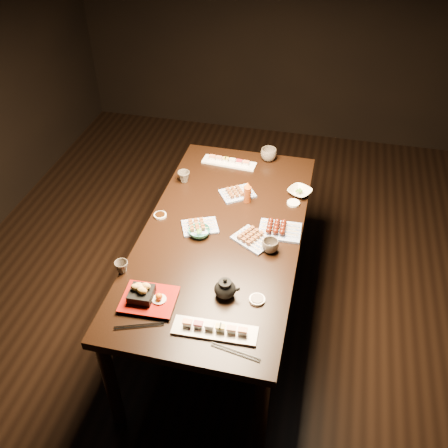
{
  "coord_description": "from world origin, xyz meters",
  "views": [
    {
      "loc": [
        0.51,
        -2.19,
        2.62
      ],
      "look_at": [
        0.0,
        -0.03,
        0.77
      ],
      "focal_mm": 40.0,
      "sensor_mm": 36.0,
      "label": 1
    }
  ],
  "objects": [
    {
      "name": "ground",
      "position": [
        0.0,
        0.0,
        0.0
      ],
      "size": [
        5.0,
        5.0,
        0.0
      ],
      "primitive_type": "plane",
      "color": "black",
      "rests_on": "ground"
    },
    {
      "name": "dining_table",
      "position": [
        0.0,
        -0.08,
        0.38
      ],
      "size": [
        1.05,
        1.87,
        0.75
      ],
      "primitive_type": "cube",
      "rotation": [
        0.0,
        0.0,
        -0.09
      ],
      "color": "black",
      "rests_on": "ground"
    },
    {
      "name": "sushi_platter_near",
      "position": [
        0.14,
        -0.78,
        0.77
      ],
      "size": [
        0.4,
        0.13,
        0.05
      ],
      "primitive_type": null,
      "rotation": [
        0.0,
        0.0,
        0.04
      ],
      "color": "white",
      "rests_on": "dining_table"
    },
    {
      "name": "sushi_platter_far",
      "position": [
        -0.11,
        0.64,
        0.77
      ],
      "size": [
        0.38,
        0.13,
        0.05
      ],
      "primitive_type": null,
      "rotation": [
        0.0,
        0.0,
        3.06
      ],
      "color": "white",
      "rests_on": "dining_table"
    },
    {
      "name": "yakitori_plate_center",
      "position": [
        -0.13,
        -0.07,
        0.78
      ],
      "size": [
        0.24,
        0.22,
        0.05
      ],
      "primitive_type": null,
      "rotation": [
        0.0,
        0.0,
        0.42
      ],
      "color": "#828EB6",
      "rests_on": "dining_table"
    },
    {
      "name": "yakitori_plate_right",
      "position": [
        0.19,
        -0.11,
        0.78
      ],
      "size": [
        0.26,
        0.24,
        0.05
      ],
      "primitive_type": null,
      "rotation": [
        0.0,
        0.0,
        -0.54
      ],
      "color": "#828EB6",
      "rests_on": "dining_table"
    },
    {
      "name": "yakitori_plate_left",
      "position": [
        0.01,
        0.3,
        0.78
      ],
      "size": [
        0.25,
        0.24,
        0.05
      ],
      "primitive_type": null,
      "rotation": [
        0.0,
        0.0,
        0.59
      ],
      "color": "#828EB6",
      "rests_on": "dining_table"
    },
    {
      "name": "tsukune_plate",
      "position": [
        0.33,
        0.0,
        0.78
      ],
      "size": [
        0.24,
        0.18,
        0.06
      ],
      "primitive_type": null,
      "rotation": [
        0.0,
        0.0,
        0.02
      ],
      "color": "#828EB6",
      "rests_on": "dining_table"
    },
    {
      "name": "edamame_bowl_green",
      "position": [
        -0.12,
        -0.13,
        0.77
      ],
      "size": [
        0.15,
        0.15,
        0.04
      ],
      "primitive_type": "imported",
      "rotation": [
        0.0,
        0.0,
        0.18
      ],
      "color": "teal",
      "rests_on": "dining_table"
    },
    {
      "name": "edamame_bowl_cream",
      "position": [
        0.4,
        0.4,
        0.77
      ],
      "size": [
        0.19,
        0.19,
        0.03
      ],
      "primitive_type": "imported",
      "rotation": [
        0.0,
        0.0,
        -0.49
      ],
      "color": "beige",
      "rests_on": "dining_table"
    },
    {
      "name": "tempura_tray",
      "position": [
        -0.22,
        -0.67,
        0.8
      ],
      "size": [
        0.28,
        0.23,
        0.1
      ],
      "primitive_type": null,
      "rotation": [
        0.0,
        0.0,
        0.05
      ],
      "color": "black",
      "rests_on": "dining_table"
    },
    {
      "name": "teacup_near_left",
      "position": [
        -0.43,
        -0.5,
        0.78
      ],
      "size": [
        0.09,
        0.09,
        0.07
      ],
      "primitive_type": "imported",
      "rotation": [
        0.0,
        0.0,
        -0.32
      ],
      "color": "#52483F",
      "rests_on": "dining_table"
    },
    {
      "name": "teacup_mid_right",
      "position": [
        0.3,
        -0.17,
        0.79
      ],
      "size": [
        0.1,
        0.1,
        0.07
      ],
      "primitive_type": "imported",
      "rotation": [
        0.0,
        0.0,
        0.06
      ],
      "color": "#52483F",
      "rests_on": "dining_table"
    },
    {
      "name": "teacup_far_left",
      "position": [
        -0.36,
        0.36,
        0.79
      ],
      "size": [
        0.1,
        0.1,
        0.07
      ],
      "primitive_type": "imported",
      "rotation": [
        0.0,
        0.0,
        -0.45
      ],
      "color": "#52483F",
      "rests_on": "dining_table"
    },
    {
      "name": "teacup_far_right",
      "position": [
        0.14,
        0.75,
        0.79
      ],
      "size": [
        0.13,
        0.13,
        0.09
      ],
      "primitive_type": "imported",
      "rotation": [
        0.0,
        0.0,
        0.26
      ],
      "color": "#52483F",
      "rests_on": "dining_table"
    },
    {
      "name": "teapot",
      "position": [
        0.13,
        -0.54,
        0.81
      ],
      "size": [
        0.13,
        0.13,
        0.11
      ],
      "primitive_type": null,
      "rotation": [
        0.0,
        0.0,
        0.03
      ],
      "color": "black",
      "rests_on": "dining_table"
    },
    {
      "name": "condiment_bottle",
      "position": [
        0.09,
        0.24,
        0.82
      ],
      "size": [
        0.05,
        0.05,
        0.14
      ],
      "primitive_type": "cylinder",
      "rotation": [
        0.0,
        0.0,
        -0.15
      ],
      "color": "maroon",
      "rests_on": "dining_table"
    },
    {
      "name": "sauce_dish_west",
      "position": [
        -0.39,
        -0.02,
        0.76
      ],
      "size": [
        0.1,
        0.1,
        0.01
      ],
      "primitive_type": "cylinder",
      "rotation": [
        0.0,
        0.0,
        -0.36
      ],
      "color": "white",
      "rests_on": "dining_table"
    },
    {
      "name": "sauce_dish_east",
      "position": [
        0.37,
        0.28,
        0.76
      ],
      "size": [
        0.11,
        0.11,
        0.01
      ],
      "primitive_type": "cylinder",
      "rotation": [
        0.0,
        0.0,
        -0.52
      ],
      "color": "white",
      "rests_on": "dining_table"
    },
    {
      "name": "sauce_dish_se",
      "position": [
        0.29,
        -0.54,
        0.76
      ],
      "size": [
        0.09,
        0.09,
        0.01
      ],
      "primitive_type": "cylinder",
      "rotation": [
        0.0,
        0.0,
        0.12
      ],
      "color": "white",
      "rests_on": "dining_table"
    },
    {
      "name": "sauce_dish_nw",
      "position": [
        -0.17,
        0.63,
        0.76
      ],
      "size": [
        0.1,
        0.1,
        0.01
      ],
      "primitive_type": "cylinder",
      "rotation": [
        0.0,
        0.0,
        -0.32
      ],
      "color": "white",
      "rests_on": "dining_table"
    },
    {
      "name": "chopsticks_near",
      "position": [
        -0.22,
        -0.83,
        0.75
      ],
      "size": [
        0.23,
        0.1,
        0.01
      ],
      "primitive_type": null,
      "rotation": [
        0.0,
        0.0,
        0.35
      ],
      "color": "black",
      "rests_on": "dining_table"
    },
    {
      "name": "chopsticks_se",
      "position": [
        0.25,
        -0.87,
        0.75
      ],
      "size": [
        0.24,
        0.06,
        0.01
      ],
      "primitive_type": null,
      "rotation": [
        0.0,
        0.0,
        -0.17
      ],
      "color": "black",
      "rests_on": "dining_table"
    }
  ]
}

